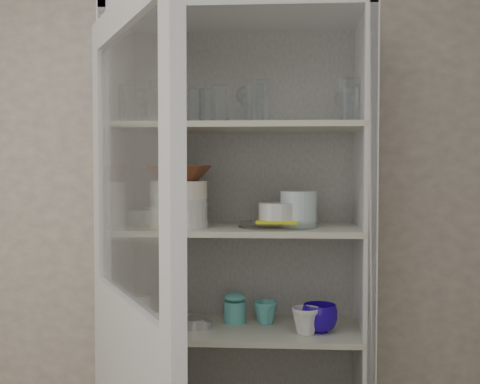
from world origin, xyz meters
The scene contains 31 objects.
wall_back centered at (0.00, 1.50, 1.30)m, with size 3.60×0.02×2.60m, color gray.
pantry_cabinet centered at (0.20, 1.34, 0.94)m, with size 1.00×0.45×2.10m.
cupboard_door centered at (-0.09, 0.65, 0.87)m, with size 0.46×0.81×2.00m.
tumbler_0 centered at (-0.21, 1.13, 1.73)m, with size 0.07×0.07×0.14m, color silver.
tumbler_1 centered at (-0.09, 1.11, 1.74)m, with size 0.08×0.08×0.15m, color silver.
tumbler_2 centered at (0.13, 1.16, 1.73)m, with size 0.07×0.07×0.14m, color silver.
tumbler_3 centered at (0.26, 1.12, 1.73)m, with size 0.07×0.07×0.14m, color silver.
tumbler_4 centered at (0.28, 1.12, 1.74)m, with size 0.08×0.08×0.15m, color silver.
tumbler_5 centered at (0.61, 1.12, 1.72)m, with size 0.06×0.06×0.12m, color silver.
tumbler_6 centered at (0.61, 1.12, 1.74)m, with size 0.08×0.08×0.16m, color silver.
tumbler_7 centered at (-0.05, 1.27, 1.73)m, with size 0.07×0.07×0.14m, color silver.
tumbler_8 centered at (0.03, 1.27, 1.73)m, with size 0.07×0.07×0.14m, color silver.
tumbler_9 centered at (0.07, 1.26, 1.73)m, with size 0.07×0.07×0.14m, color silver.
goblet_0 centered at (-0.21, 1.36, 1.75)m, with size 0.08×0.08×0.17m, color silver, non-canonical shape.
goblet_1 centered at (0.23, 1.39, 1.74)m, with size 0.07×0.07×0.15m, color silver, non-canonical shape.
goblet_2 centered at (0.22, 1.36, 1.75)m, with size 0.08×0.08×0.18m, color silver, non-canonical shape.
goblet_3 centered at (0.61, 1.37, 1.74)m, with size 0.07×0.07×0.16m, color silver, non-canonical shape.
plate_stack_front centered at (-0.03, 1.20, 1.32)m, with size 0.22×0.22×0.11m, color silver.
plate_stack_back centered at (-0.21, 1.40, 1.29)m, with size 0.19×0.19×0.06m, color silver.
cream_bowl centered at (-0.03, 1.20, 1.41)m, with size 0.22×0.22×0.07m, color white.
terracotta_bowl centered at (-0.03, 1.20, 1.47)m, with size 0.25×0.25×0.06m, color #552916.
glass_platter centered at (0.35, 1.24, 1.27)m, with size 0.31×0.31×0.02m, color silver.
yellow_trivet centered at (0.35, 1.24, 1.28)m, with size 0.16×0.16×0.01m, color yellow.
white_ramekin centered at (0.35, 1.24, 1.32)m, with size 0.15×0.15×0.07m, color silver.
grey_bowl_stack centered at (0.43, 1.26, 1.33)m, with size 0.14×0.14×0.14m, color silver.
mug_blue centered at (0.51, 1.20, 0.91)m, with size 0.14×0.14×0.11m, color #140E90.
mug_teal centered at (0.30, 1.31, 0.91)m, with size 0.10×0.10×0.09m, color teal.
mug_white centered at (0.46, 1.17, 0.91)m, with size 0.11×0.11×0.10m, color silver.
teal_jar centered at (0.18, 1.31, 0.91)m, with size 0.09×0.09×0.11m.
measuring_cups centered at (0.02, 1.23, 0.88)m, with size 0.10×0.10×0.04m, color silver.
white_canister centered at (-0.21, 1.29, 0.92)m, with size 0.10×0.10×0.11m, color silver.
Camera 1 is at (0.35, -1.10, 1.49)m, focal length 45.00 mm.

